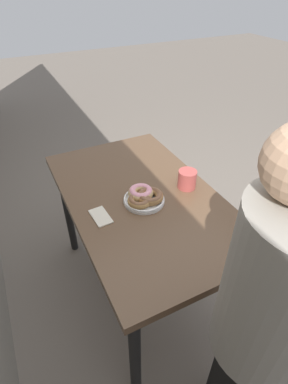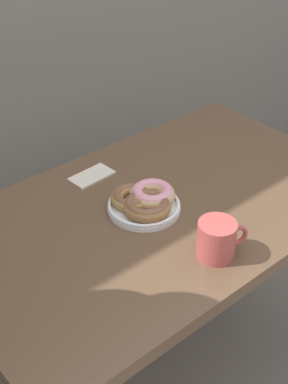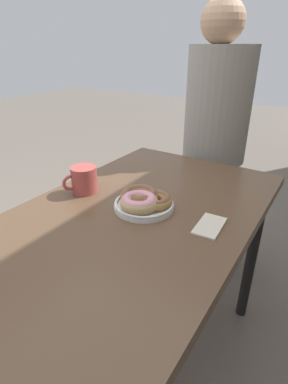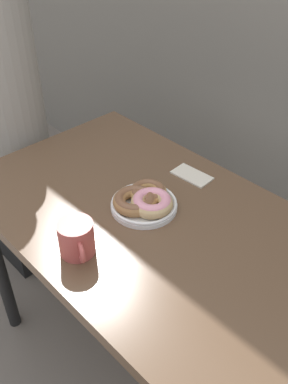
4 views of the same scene
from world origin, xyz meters
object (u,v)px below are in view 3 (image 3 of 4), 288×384
Objects in this scene: coffee_mug at (84,179)px; person_figure at (215,146)px; napkin at (210,226)px; dining_table at (133,235)px; donut_plate at (144,200)px.

person_figure is (-0.79, 0.21, -0.04)m from coffee_mug.
napkin is at bearing 19.94° from person_figure.
person_figure is at bearing -177.51° from dining_table.
person_figure reaches higher than coffee_mug.
coffee_mug is 0.09× the size of person_figure.
napkin is at bearing 92.97° from coffee_mug.
person_figure reaches higher than dining_table.
person_figure is at bearing -160.06° from napkin.
person_figure is (-0.83, -0.04, 0.09)m from dining_table.
coffee_mug is at bearing -98.38° from dining_table.
donut_plate is 1.61× the size of napkin.
coffee_mug is at bearing -14.71° from person_figure.
person_figure reaches higher than napkin.
coffee_mug is 0.93× the size of napkin.
dining_table is 0.28m from coffee_mug.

